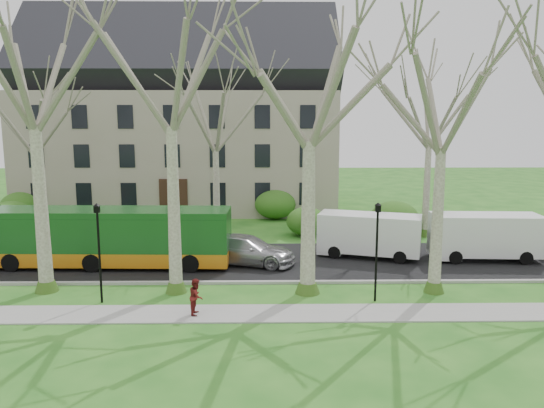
{
  "coord_description": "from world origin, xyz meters",
  "views": [
    {
      "loc": [
        1.11,
        -23.28,
        8.06
      ],
      "look_at": [
        1.51,
        3.0,
        3.69
      ],
      "focal_mm": 35.0,
      "sensor_mm": 36.0,
      "label": 1
    }
  ],
  "objects_px": {
    "pedestrian_b": "(196,296)",
    "bus_follow": "(110,237)",
    "van_b": "(485,237)",
    "sedan": "(246,250)",
    "van_a": "(369,236)"
  },
  "relations": [
    {
      "from": "pedestrian_b",
      "to": "bus_follow",
      "type": "bearing_deg",
      "value": 40.34
    },
    {
      "from": "bus_follow",
      "to": "van_b",
      "type": "distance_m",
      "value": 20.69
    },
    {
      "from": "sedan",
      "to": "pedestrian_b",
      "type": "height_order",
      "value": "sedan"
    },
    {
      "from": "van_b",
      "to": "sedan",
      "type": "bearing_deg",
      "value": -174.14
    },
    {
      "from": "sedan",
      "to": "van_a",
      "type": "bearing_deg",
      "value": -62.48
    },
    {
      "from": "bus_follow",
      "to": "pedestrian_b",
      "type": "relative_size",
      "value": 8.63
    },
    {
      "from": "sedan",
      "to": "van_b",
      "type": "distance_m",
      "value": 13.4
    },
    {
      "from": "bus_follow",
      "to": "van_a",
      "type": "bearing_deg",
      "value": 8.16
    },
    {
      "from": "bus_follow",
      "to": "van_b",
      "type": "relative_size",
      "value": 2.16
    },
    {
      "from": "sedan",
      "to": "bus_follow",
      "type": "bearing_deg",
      "value": 108.45
    },
    {
      "from": "van_a",
      "to": "pedestrian_b",
      "type": "xyz_separation_m",
      "value": [
        -8.79,
        -8.78,
        -0.5
      ]
    },
    {
      "from": "van_a",
      "to": "van_b",
      "type": "height_order",
      "value": "van_b"
    },
    {
      "from": "van_a",
      "to": "van_b",
      "type": "relative_size",
      "value": 0.96
    },
    {
      "from": "van_a",
      "to": "pedestrian_b",
      "type": "bearing_deg",
      "value": -116.65
    },
    {
      "from": "bus_follow",
      "to": "van_a",
      "type": "xyz_separation_m",
      "value": [
        14.28,
        1.57,
        -0.36
      ]
    }
  ]
}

